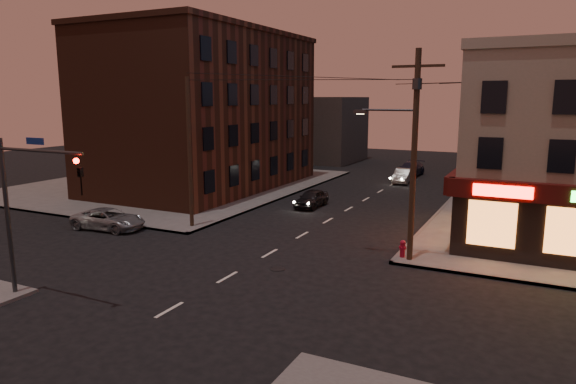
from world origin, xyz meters
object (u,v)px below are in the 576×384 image
Objects in this scene: sedan_near at (312,198)px; fire_hydrant at (403,248)px; suv_cross at (108,219)px; sedan_far at (410,169)px; sedan_mid at (403,176)px.

sedan_near reaches higher than fire_hydrant.
sedan_far is at bearing -26.39° from suv_cross.
fire_hydrant is at bearing -88.92° from suv_cross.
sedan_mid reaches higher than fire_hydrant.
sedan_far reaches higher than sedan_mid.
sedan_mid is at bearing -30.31° from suv_cross.
fire_hydrant is (6.14, -27.85, -0.10)m from sedan_far.
sedan_near is 0.75× the size of sedan_far.
suv_cross is 14.26m from sedan_near.
sedan_mid is at bearing 76.69° from sedan_near.
sedan_near is 18.64m from sedan_far.
sedan_mid reaches higher than suv_cross.
sedan_far is 28.52m from fire_hydrant.
sedan_near reaches higher than suv_cross.
fire_hydrant is (5.81, -23.36, -0.04)m from sedan_mid.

